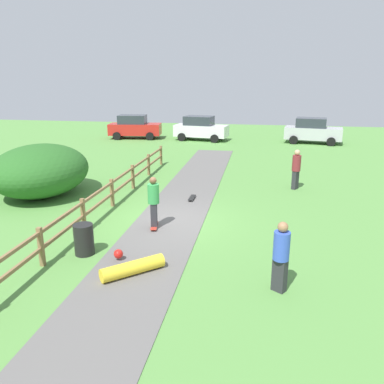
# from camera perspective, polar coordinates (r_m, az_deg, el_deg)

# --- Properties ---
(ground_plane) EXTENTS (60.00, 60.00, 0.00)m
(ground_plane) POSITION_cam_1_polar(r_m,az_deg,el_deg) (13.77, -3.32, -4.33)
(ground_plane) COLOR #568E42
(asphalt_path) EXTENTS (2.40, 28.00, 0.02)m
(asphalt_path) POSITION_cam_1_polar(r_m,az_deg,el_deg) (13.77, -3.32, -4.29)
(asphalt_path) COLOR #605E5B
(asphalt_path) RESTS_ON ground_plane
(wooden_fence) EXTENTS (0.12, 18.12, 1.10)m
(wooden_fence) POSITION_cam_1_polar(r_m,az_deg,el_deg) (14.35, -13.53, -1.08)
(wooden_fence) COLOR olive
(wooden_fence) RESTS_ON ground_plane
(bush_large) EXTENTS (3.84, 4.61, 2.18)m
(bush_large) POSITION_cam_1_polar(r_m,az_deg,el_deg) (17.72, -21.35, 2.98)
(bush_large) COLOR #286023
(bush_large) RESTS_ON ground_plane
(trash_bin) EXTENTS (0.56, 0.56, 0.90)m
(trash_bin) POSITION_cam_1_polar(r_m,az_deg,el_deg) (11.57, -15.57, -6.71)
(trash_bin) COLOR black
(trash_bin) RESTS_ON ground_plane
(skater_riding) EXTENTS (0.44, 0.82, 1.76)m
(skater_riding) POSITION_cam_1_polar(r_m,az_deg,el_deg) (12.89, -5.66, -1.16)
(skater_riding) COLOR #B23326
(skater_riding) RESTS_ON asphalt_path
(skater_fallen) EXTENTS (1.53, 1.55, 0.36)m
(skater_fallen) POSITION_cam_1_polar(r_m,az_deg,el_deg) (10.31, -8.83, -10.77)
(skater_fallen) COLOR yellow
(skater_fallen) RESTS_ON asphalt_path
(skateboard_loose) EXTENTS (0.22, 0.80, 0.08)m
(skateboard_loose) POSITION_cam_1_polar(r_m,az_deg,el_deg) (16.13, -0.00, -0.83)
(skateboard_loose) COLOR black
(skateboard_loose) RESTS_ON asphalt_path
(bystander_maroon) EXTENTS (0.52, 0.52, 1.81)m
(bystander_maroon) POSITION_cam_1_polar(r_m,az_deg,el_deg) (18.06, 15.03, 3.50)
(bystander_maroon) COLOR #2D2D33
(bystander_maroon) RESTS_ON ground_plane
(bystander_blue) EXTENTS (0.53, 0.53, 1.75)m
(bystander_blue) POSITION_cam_1_polar(r_m,az_deg,el_deg) (9.34, 12.92, -8.79)
(bystander_blue) COLOR #2D2D33
(bystander_blue) RESTS_ON ground_plane
(parked_car_silver) EXTENTS (4.41, 2.50, 1.92)m
(parked_car_silver) POSITION_cam_1_polar(r_m,az_deg,el_deg) (31.45, 17.26, 8.58)
(parked_car_silver) COLOR #B7B7BC
(parked_car_silver) RESTS_ON ground_plane
(parked_car_white) EXTENTS (4.40, 2.47, 1.92)m
(parked_car_white) POSITION_cam_1_polar(r_m,az_deg,el_deg) (31.56, 1.27, 9.33)
(parked_car_white) COLOR silver
(parked_car_white) RESTS_ON ground_plane
(parked_car_red) EXTENTS (4.37, 2.39, 1.92)m
(parked_car_red) POSITION_cam_1_polar(r_m,az_deg,el_deg) (32.84, -8.44, 9.44)
(parked_car_red) COLOR red
(parked_car_red) RESTS_ON ground_plane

